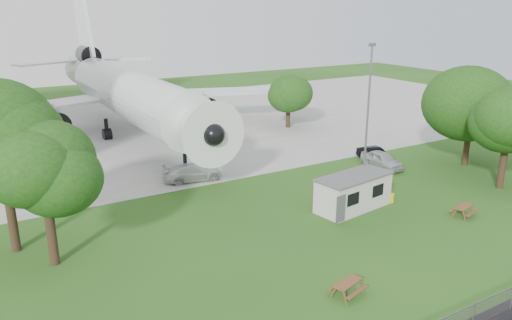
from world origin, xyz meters
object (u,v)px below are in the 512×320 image
picnic_west (347,295)px  site_cabin (353,192)px  airliner (126,91)px  picnic_east (463,216)px

picnic_west → site_cabin: bearing=32.2°
airliner → picnic_east: 39.31m
airliner → picnic_west: size_ratio=26.52×
site_cabin → picnic_east: site_cabin is taller
airliner → picnic_east: (13.91, -36.38, -5.27)m
site_cabin → picnic_east: size_ratio=3.84×
airliner → site_cabin: airliner is taller
picnic_west → picnic_east: size_ratio=1.00×
airliner → picnic_west: bearing=-90.4°
airliner → picnic_west: 40.50m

